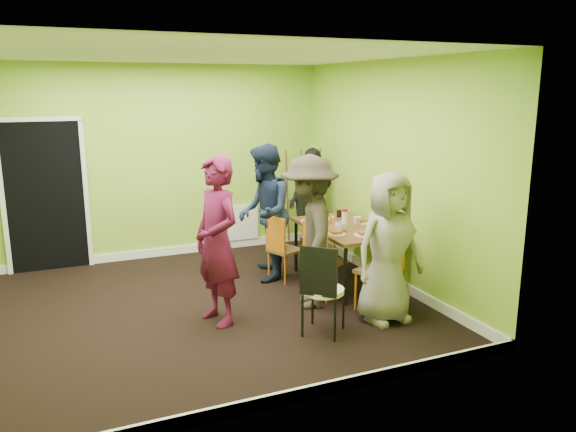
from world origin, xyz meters
name	(u,v)px	position (x,y,z in m)	size (l,w,h in m)	color
ground	(198,308)	(0.00, 0.00, 0.00)	(5.00, 5.00, 0.00)	black
room_walls	(192,224)	(-0.02, 0.04, 0.99)	(5.04, 4.54, 2.82)	#92BB30
dining_table	(346,230)	(1.97, 0.11, 0.70)	(0.90, 1.50, 0.75)	black
chair_left_far	(281,245)	(1.24, 0.49, 0.49)	(0.47, 0.46, 0.87)	orange
chair_left_near	(321,255)	(1.44, -0.25, 0.53)	(0.51, 0.51, 0.95)	orange
chair_back_end	(311,210)	(2.08, 1.36, 0.70)	(0.53, 0.58, 0.99)	orange
chair_front_end	(385,264)	(1.89, -0.92, 0.56)	(0.54, 0.54, 1.00)	orange
chair_bentwood	(322,286)	(0.98, -1.19, 0.53)	(0.53, 0.53, 0.96)	black
easel	(301,198)	(2.20, 2.00, 0.76)	(0.62, 0.58, 1.55)	brown
plate_near_left	(311,221)	(1.67, 0.52, 0.76)	(0.26, 0.26, 0.01)	white
plate_near_right	(336,234)	(1.66, -0.21, 0.76)	(0.22, 0.22, 0.01)	white
plate_far_back	(325,217)	(1.95, 0.64, 0.76)	(0.24, 0.24, 0.01)	white
plate_far_front	(364,235)	(1.94, -0.38, 0.76)	(0.24, 0.24, 0.01)	white
plate_wall_back	(363,222)	(2.27, 0.19, 0.76)	(0.24, 0.24, 0.01)	white
plate_wall_front	(379,228)	(2.29, -0.17, 0.76)	(0.25, 0.25, 0.01)	white
thermos	(345,220)	(1.92, 0.06, 0.85)	(0.07, 0.07, 0.21)	white
blue_bottle	(372,223)	(2.14, -0.23, 0.85)	(0.08, 0.08, 0.19)	#193AC2
orange_bottle	(331,220)	(1.86, 0.33, 0.79)	(0.03, 0.03, 0.09)	orange
glass_mid	(324,220)	(1.76, 0.32, 0.80)	(0.07, 0.07, 0.10)	black
glass_back	(339,213)	(2.14, 0.61, 0.80)	(0.07, 0.07, 0.10)	black
glass_front	(375,230)	(2.11, -0.34, 0.79)	(0.07, 0.07, 0.08)	black
cup_a	(341,227)	(1.79, -0.08, 0.80)	(0.14, 0.14, 0.11)	white
cup_b	(357,220)	(2.16, 0.16, 0.80)	(0.10, 0.10, 0.10)	white
person_standing	(217,241)	(0.12, -0.44, 0.89)	(0.65, 0.43, 1.79)	#560E33
person_left_far	(264,213)	(1.09, 0.70, 0.88)	(0.86, 0.67, 1.77)	#141E33
person_left_near	(309,232)	(1.22, -0.39, 0.87)	(1.13, 0.65, 1.74)	#302A20
person_back_end	(314,200)	(2.22, 1.56, 0.80)	(0.94, 0.39, 1.60)	black
person_front_end	(388,248)	(1.79, -1.12, 0.81)	(0.79, 0.52, 1.62)	gray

